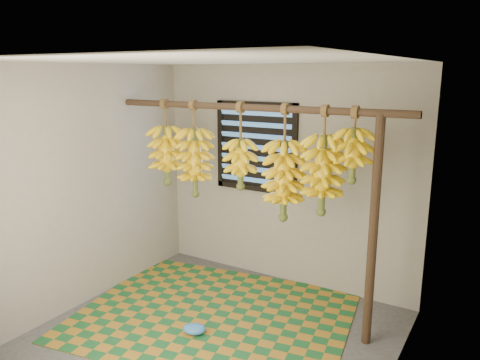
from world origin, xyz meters
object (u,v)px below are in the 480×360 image
Objects in this scene: woven_mat at (213,315)px; banana_bunch_d at (284,181)px; banana_bunch_a at (167,155)px; plastic_bag at (194,329)px; banana_bunch_f at (353,155)px; banana_bunch_e at (323,175)px; banana_bunch_c at (241,164)px; support_post at (373,234)px; banana_bunch_b at (195,162)px.

woven_mat is 2.41× the size of banana_bunch_d.
plastic_bag is at bearing -39.60° from banana_bunch_a.
banana_bunch_d is 0.69m from banana_bunch_f.
banana_bunch_a is at bearing 180.00° from banana_bunch_f.
banana_bunch_e is at bearing 180.00° from banana_bunch_f.
banana_bunch_f is at bearing 0.00° from banana_bunch_c.
banana_bunch_f is (-0.21, 0.00, 0.65)m from support_post.
banana_bunch_f reaches higher than plastic_bag.
banana_bunch_e reaches higher than plastic_bag.
banana_bunch_c is at bearing 180.00° from support_post.
support_post is 0.65m from banana_bunch_e.
banana_bunch_f is at bearing 14.74° from woven_mat.
banana_bunch_b is at bearing 142.74° from woven_mat.
support_post reaches higher than plastic_bag.
banana_bunch_b is (-1.82, 0.00, 0.43)m from support_post.
banana_bunch_d is at bearing 0.00° from banana_bunch_c.
banana_bunch_c is at bearing 180.00° from banana_bunch_e.
plastic_bag is 1.77m from banana_bunch_a.
banana_bunch_c is (0.90, 0.00, -0.00)m from banana_bunch_a.
support_post is at bearing 26.38° from plastic_bag.
banana_bunch_f is at bearing 30.29° from plastic_bag.
banana_bunch_d is at bearing 0.00° from banana_bunch_b.
banana_bunch_d is (-0.83, 0.00, 0.36)m from support_post.
support_post is 0.90m from banana_bunch_d.
plastic_bag is (-1.36, -0.68, -0.95)m from support_post.
woven_mat is 1.76m from banana_bunch_e.
plastic_bag is at bearing -153.62° from support_post.
banana_bunch_a is at bearing 157.93° from woven_mat.
plastic_bag is 1.57m from banana_bunch_c.
support_post reaches higher than woven_mat.
banana_bunch_b is at bearing -180.00° from banana_bunch_d.
banana_bunch_d is (0.54, 0.68, 1.30)m from plastic_bag.
banana_bunch_c reaches higher than plastic_bag.
woven_mat is 1.50m from banana_bunch_d.
banana_bunch_f is (1.08, 0.00, 0.18)m from banana_bunch_c.
banana_bunch_b is 1.63m from banana_bunch_f.
banana_bunch_c is (0.54, 0.00, 0.04)m from banana_bunch_b.
banana_bunch_c is at bearing 180.00° from banana_bunch_f.
banana_bunch_e is (0.82, 0.00, -0.02)m from banana_bunch_c.
woven_mat is 4.04× the size of banana_bunch_f.
banana_bunch_a and banana_bunch_e have the same top height.
banana_bunch_c is 0.87× the size of banana_bunch_e.
banana_bunch_b is 0.91× the size of banana_bunch_d.
plastic_bag is 0.34× the size of banana_bunch_f.
banana_bunch_d reaches higher than woven_mat.
banana_bunch_c is 0.78× the size of banana_bunch_d.
banana_bunch_a is 1.08× the size of banana_bunch_c.
banana_bunch_a and banana_bunch_f have the same top height.
plastic_bag is at bearing -56.09° from banana_bunch_b.
banana_bunch_e is (1.36, 0.00, 0.02)m from banana_bunch_b.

